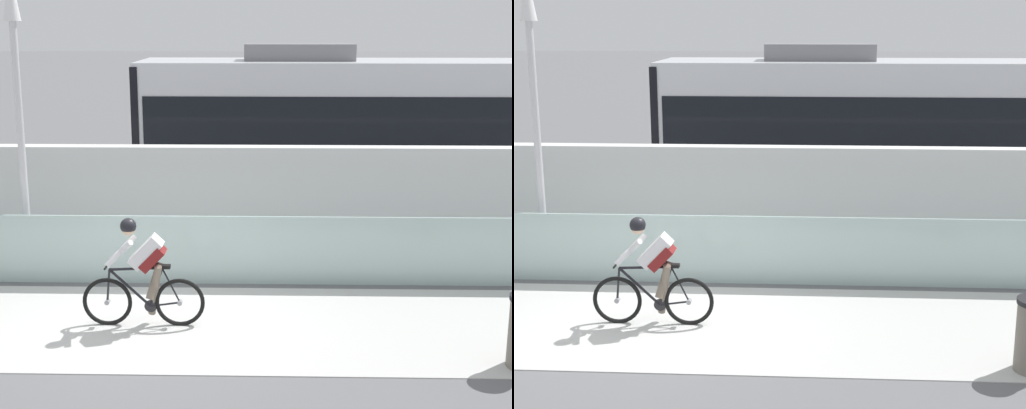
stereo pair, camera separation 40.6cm
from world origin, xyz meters
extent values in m
plane|color=slate|center=(0.00, 0.00, 0.00)|extent=(200.00, 200.00, 0.00)
cube|color=silver|center=(0.00, 0.00, 0.01)|extent=(32.00, 3.20, 0.01)
cube|color=#ADC6C1|center=(0.00, 1.85, 0.58)|extent=(32.00, 0.05, 1.17)
cube|color=white|center=(0.00, 3.65, 1.02)|extent=(32.00, 0.36, 2.04)
cube|color=#595654|center=(0.00, 6.13, 0.00)|extent=(32.00, 0.08, 0.01)
cube|color=#595654|center=(0.00, 7.57, 0.00)|extent=(32.00, 0.08, 0.01)
cube|color=silver|center=(4.30, 6.85, 1.90)|extent=(11.00, 2.50, 3.10)
cube|color=black|center=(4.30, 6.85, 2.25)|extent=(10.56, 2.54, 1.04)
cube|color=#14724C|center=(4.30, 6.85, 0.53)|extent=(10.78, 2.53, 0.28)
cube|color=slate|center=(2.32, 6.85, 3.63)|extent=(2.40, 1.10, 0.36)
cube|color=#232326|center=(0.78, 6.85, 0.36)|extent=(1.40, 1.88, 0.20)
cylinder|color=black|center=(0.78, 6.13, 0.30)|extent=(0.60, 0.10, 0.60)
cylinder|color=black|center=(0.78, 7.57, 0.30)|extent=(0.60, 0.10, 0.60)
cube|color=black|center=(-1.15, 6.85, 1.90)|extent=(0.16, 2.54, 2.94)
torus|color=black|center=(-0.61, 0.00, 0.36)|extent=(0.72, 0.06, 0.72)
cylinder|color=#99999E|center=(-0.61, 0.00, 0.36)|extent=(0.07, 0.10, 0.07)
torus|color=black|center=(0.44, 0.00, 0.36)|extent=(0.72, 0.06, 0.72)
cylinder|color=#99999E|center=(0.44, 0.00, 0.36)|extent=(0.07, 0.10, 0.07)
cylinder|color=black|center=(-0.27, 0.00, 0.57)|extent=(0.60, 0.04, 0.58)
cylinder|color=black|center=(0.10, 0.00, 0.59)|extent=(0.22, 0.04, 0.59)
cylinder|color=black|center=(-0.18, 0.00, 0.86)|extent=(0.76, 0.04, 0.07)
cylinder|color=black|center=(0.23, 0.00, 0.33)|extent=(0.43, 0.03, 0.09)
cylinder|color=black|center=(0.32, 0.00, 0.62)|extent=(0.27, 0.02, 0.53)
cylinder|color=black|center=(-0.59, 0.00, 0.60)|extent=(0.08, 0.03, 0.49)
cube|color=black|center=(0.19, 0.00, 0.90)|extent=(0.24, 0.10, 0.05)
cylinder|color=black|center=(-0.56, 0.00, 0.95)|extent=(0.03, 0.58, 0.03)
cylinder|color=#262628|center=(0.01, 0.00, 0.30)|extent=(0.18, 0.02, 0.18)
cube|color=silver|center=(-0.03, 0.00, 1.11)|extent=(0.50, 0.28, 0.51)
cube|color=maroon|center=(0.07, 0.00, 1.02)|extent=(0.38, 0.30, 0.38)
sphere|color=beige|center=(-0.27, 0.00, 1.46)|extent=(0.20, 0.20, 0.20)
sphere|color=black|center=(-0.27, 0.00, 1.49)|extent=(0.23, 0.23, 0.23)
cylinder|color=silver|center=(-0.38, 0.00, 1.12)|extent=(0.44, 0.41, 0.41)
cylinder|color=silver|center=(-0.38, 0.00, 1.12)|extent=(0.44, 0.41, 0.41)
cylinder|color=#726656|center=(0.08, 0.00, 0.55)|extent=(0.29, 0.33, 0.80)
cylinder|color=#726656|center=(0.08, 0.00, 0.69)|extent=(0.29, 0.33, 0.54)
cylinder|color=gray|center=(-2.42, 2.15, 0.10)|extent=(0.24, 0.24, 0.20)
cylinder|color=silver|center=(-2.42, 2.15, 2.20)|extent=(0.12, 0.12, 4.20)
camera|label=1|loc=(1.79, -10.33, 4.31)|focal=53.69mm
camera|label=2|loc=(2.19, -10.31, 4.31)|focal=53.69mm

